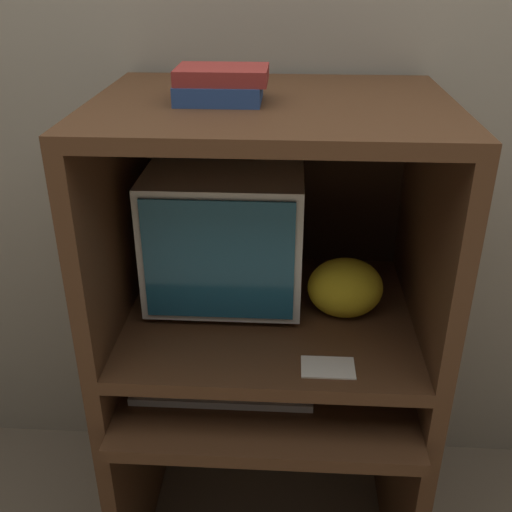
% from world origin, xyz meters
% --- Properties ---
extents(wall_back, '(6.00, 0.06, 2.60)m').
position_xyz_m(wall_back, '(0.00, 0.71, 1.30)').
color(wall_back, gray).
rests_on(wall_back, ground_plane).
extents(desk_base, '(0.83, 0.71, 0.65)m').
position_xyz_m(desk_base, '(0.00, 0.29, 0.41)').
color(desk_base, '#4C2D19').
rests_on(desk_base, ground_plane).
extents(desk_monitor_shelf, '(0.83, 0.65, 0.15)m').
position_xyz_m(desk_monitor_shelf, '(0.00, 0.33, 0.77)').
color(desk_monitor_shelf, '#4C2D19').
rests_on(desk_monitor_shelf, desk_base).
extents(hutch_upper, '(0.83, 0.65, 0.56)m').
position_xyz_m(hutch_upper, '(0.00, 0.36, 1.18)').
color(hutch_upper, '#4C2D19').
rests_on(hutch_upper, desk_monitor_shelf).
extents(crt_monitor, '(0.40, 0.38, 0.37)m').
position_xyz_m(crt_monitor, '(-0.12, 0.42, 1.00)').
color(crt_monitor, beige).
rests_on(crt_monitor, desk_monitor_shelf).
extents(keyboard, '(0.46, 0.15, 0.03)m').
position_xyz_m(keyboard, '(-0.11, 0.18, 0.66)').
color(keyboard, beige).
rests_on(keyboard, desk_base).
extents(mouse, '(0.06, 0.04, 0.03)m').
position_xyz_m(mouse, '(0.18, 0.17, 0.67)').
color(mouse, black).
rests_on(mouse, desk_base).
extents(snack_bag, '(0.20, 0.15, 0.16)m').
position_xyz_m(snack_bag, '(0.20, 0.32, 0.89)').
color(snack_bag, gold).
rests_on(snack_bag, desk_monitor_shelf).
extents(book_stack, '(0.20, 0.15, 0.08)m').
position_xyz_m(book_stack, '(-0.11, 0.30, 1.41)').
color(book_stack, navy).
rests_on(book_stack, hutch_upper).
extents(paper_card, '(0.12, 0.08, 0.00)m').
position_xyz_m(paper_card, '(0.15, 0.08, 0.81)').
color(paper_card, beige).
rests_on(paper_card, desk_monitor_shelf).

